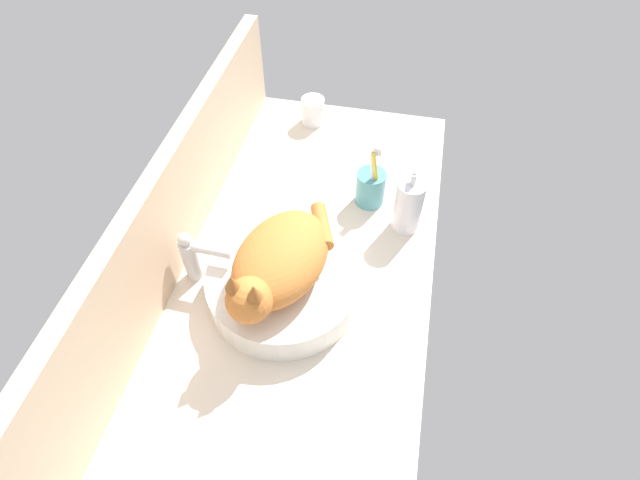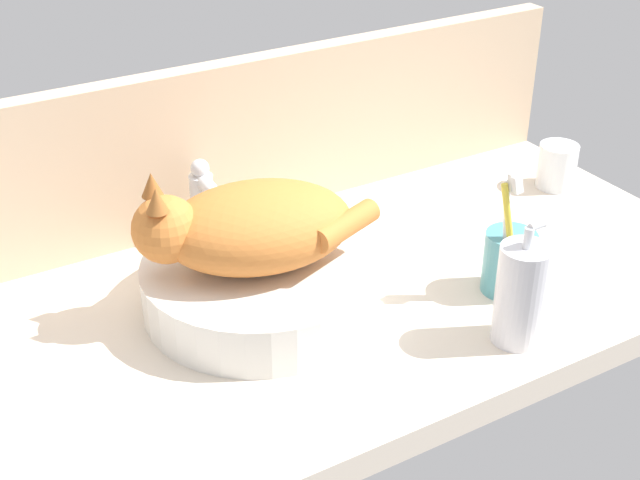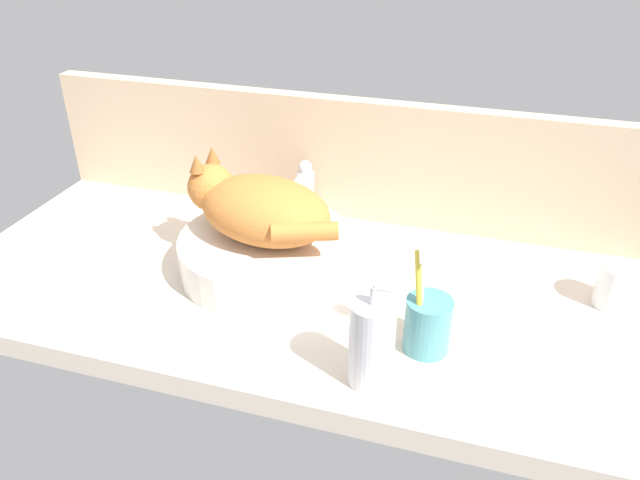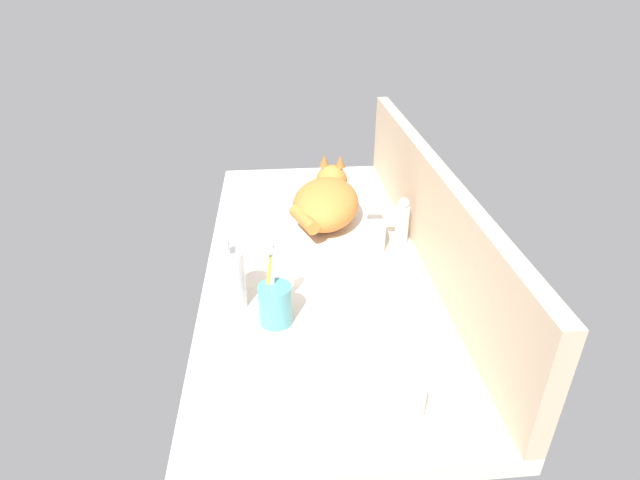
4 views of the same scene
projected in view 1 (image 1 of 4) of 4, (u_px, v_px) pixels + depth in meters
The scene contains 8 objects.
ground_plane at pixel (299, 279), 112.26cm from camera, with size 126.75×58.42×4.00cm, color beige.
backsplash_panel at pixel (170, 216), 104.53cm from camera, with size 126.75×3.60×25.62cm, color #CCAD8C.
sink_basin at pixel (284, 284), 104.60cm from camera, with size 32.02×32.02×6.98cm, color silver.
cat at pixel (278, 262), 96.70cm from camera, with size 31.07×22.43×14.00cm.
faucet at pixel (194, 256), 104.69cm from camera, with size 3.60×11.83×13.60cm.
soap_dispenser at pixel (408, 206), 114.50cm from camera, with size 6.54×6.54×16.97cm.
toothbrush_cup at pixel (371, 187), 121.47cm from camera, with size 7.16×7.16×18.71cm.
water_glass at pixel (313, 112), 143.46cm from camera, with size 6.62×6.62×7.67cm.
Camera 1 is at (-63.04, -18.08, 89.65)cm, focal length 28.00 mm.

